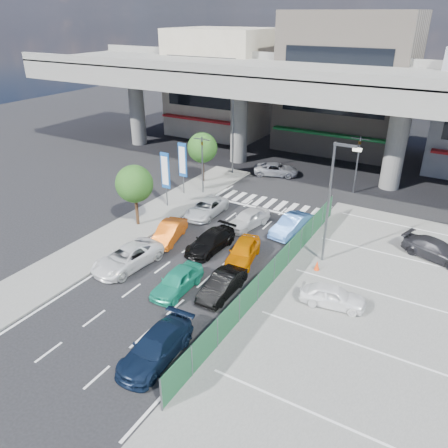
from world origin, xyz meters
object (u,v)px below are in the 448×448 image
Objects in this scene: crossing_wagon_silver at (276,169)px; parked_sedan_dgrey at (436,250)px; tree_far at (202,148)px; minivan_navy_back at (156,347)px; kei_truck_front_right at (292,225)px; traffic_cone at (317,265)px; hatch_black_mid_right at (222,285)px; wagon_silver_front_left at (206,208)px; sedan_white_mid_left at (127,258)px; sedan_black_mid at (210,241)px; parked_sedan_white at (333,296)px; traffic_light_left at (202,151)px; taxi_orange_right at (243,251)px; tree_near at (134,184)px; signboard_near at (165,172)px; signboard_far at (183,162)px; taxi_teal_mid at (177,281)px; street_lamp_left at (235,127)px; taxi_orange_left at (169,232)px; street_lamp_right at (332,194)px; sedan_white_front_mid at (248,219)px.

crossing_wagon_silver is 18.68m from parked_sedan_dgrey.
minivan_navy_back is (10.97, -21.17, -2.72)m from tree_far.
kei_truck_front_right reaches higher than traffic_cone.
wagon_silver_front_left is (-6.66, 8.83, -0.02)m from hatch_black_mid_right.
sedan_white_mid_left is 1.13× the size of sedan_black_mid.
sedan_white_mid_left is at bearing 93.31° from parked_sedan_white.
traffic_light_left reaches higher than taxi_orange_right.
tree_near is 14.43m from traffic_cone.
parked_sedan_dgrey reaches higher than wagon_silver_front_left.
signboard_near is 1.07× the size of sedan_black_mid.
crossing_wagon_silver is at bearing 99.48° from minivan_navy_back.
kei_truck_front_right reaches higher than parked_sedan_dgrey.
crossing_wagon_silver is (0.94, 11.58, -0.00)m from wagon_silver_front_left.
tree_near reaches higher than crossing_wagon_silver.
crossing_wagon_silver is at bearing 95.16° from taxi_orange_right.
signboard_far is 19.34m from parked_sedan_white.
minivan_navy_back is at bearing -97.61° from taxi_orange_right.
signboard_far is 12.84m from taxi_orange_right.
signboard_far is 21.14m from parked_sedan_dgrey.
sedan_white_mid_left is 6.80m from hatch_black_mid_right.
hatch_black_mid_right is (9.42, -12.61, -3.30)m from traffic_light_left.
taxi_teal_mid is 0.90× the size of sedan_black_mid.
tree_near is at bearing 129.74° from sedan_white_mid_left.
parked_sedan_dgrey reaches higher than parked_sedan_white.
sedan_black_mid is at bearing 105.48° from minivan_navy_back.
parked_sedan_white is at bearing 171.77° from parked_sedan_dgrey.
traffic_light_left is 6.06m from street_lamp_left.
taxi_orange_right reaches higher than taxi_orange_left.
parked_sedan_dgrey is at bearing 41.31° from taxi_teal_mid.
signboard_far is (-0.40, 3.00, 0.00)m from signboard_near.
kei_truck_front_right is at bearing 130.18° from traffic_cone.
street_lamp_left is 26.75m from minivan_navy_back.
street_lamp_left reaches higher than crossing_wagon_silver.
traffic_light_left is 1.19× the size of sedan_black_mid.
street_lamp_left is 2.07× the size of hatch_black_mid_right.
tree_near is 1.09× the size of crossing_wagon_silver.
taxi_orange_left is 12.63m from parked_sedan_white.
signboard_near reaches higher than parked_sedan_dgrey.
minivan_navy_back is at bearing 172.44° from crossing_wagon_silver.
tree_near is 6.18m from wagon_silver_front_left.
traffic_light_left is at bearing 47.41° from parked_sedan_white.
minivan_navy_back is at bearing -83.25° from kei_truck_front_right.
tree_near is 1.00× the size of tree_far.
wagon_silver_front_left is 1.24× the size of parked_sedan_white.
taxi_teal_mid is 17.13m from parked_sedan_dgrey.
street_lamp_right is 17.27m from tree_far.
parked_sedan_white is (8.34, 3.12, 0.00)m from taxi_teal_mid.
sedan_white_front_mid is (3.86, 4.79, 0.03)m from taxi_orange_left.
signboard_near is 0.95× the size of sedan_white_mid_left.
traffic_light_left reaches higher than kei_truck_front_right.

